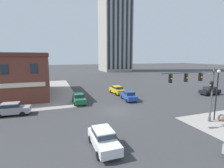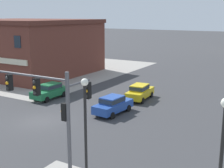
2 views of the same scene
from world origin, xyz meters
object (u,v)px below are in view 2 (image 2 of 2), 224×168
at_px(street_lamp_corner_near, 85,127).
at_px(car_main_southbound_near, 113,104).
at_px(car_parked_curb, 50,90).
at_px(street_lamp_mid_sidewalk, 221,161).
at_px(traffic_signal_main, 45,106).
at_px(car_main_northbound_far, 140,91).

bearing_deg(street_lamp_corner_near, car_main_southbound_near, 114.83).
distance_m(car_main_southbound_near, car_parked_curb, 8.76).
distance_m(street_lamp_mid_sidewalk, car_parked_curb, 25.15).
xyz_separation_m(traffic_signal_main, street_lamp_mid_sidewalk, (9.01, -0.51, -0.58)).
bearing_deg(traffic_signal_main, street_lamp_mid_sidewalk, -3.23).
bearing_deg(car_main_northbound_far, street_lamp_corner_near, -72.62).
distance_m(street_lamp_mid_sidewalk, car_main_southbound_near, 17.84).
bearing_deg(car_parked_curb, traffic_signal_main, -48.49).
height_order(street_lamp_mid_sidewalk, car_main_southbound_near, street_lamp_mid_sidewalk).
height_order(traffic_signal_main, car_parked_curb, traffic_signal_main).
relative_size(street_lamp_corner_near, street_lamp_mid_sidewalk, 0.99).
distance_m(street_lamp_corner_near, car_main_northbound_far, 19.13).
relative_size(car_main_southbound_near, car_parked_curb, 1.02).
relative_size(traffic_signal_main, street_lamp_mid_sidewalk, 1.19).
bearing_deg(street_lamp_corner_near, street_lamp_mid_sidewalk, -4.09).
xyz_separation_m(traffic_signal_main, car_main_southbound_near, (-3.09, 12.27, -3.51)).
bearing_deg(car_main_southbound_near, street_lamp_corner_near, -65.17).
bearing_deg(street_lamp_mid_sidewalk, traffic_signal_main, 176.77).
relative_size(street_lamp_corner_near, car_parked_curb, 1.40).
height_order(street_lamp_corner_near, car_main_northbound_far, street_lamp_corner_near).
relative_size(street_lamp_corner_near, car_main_southbound_near, 1.37).
xyz_separation_m(street_lamp_mid_sidewalk, car_main_northbound_far, (-12.05, 18.51, -2.93)).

